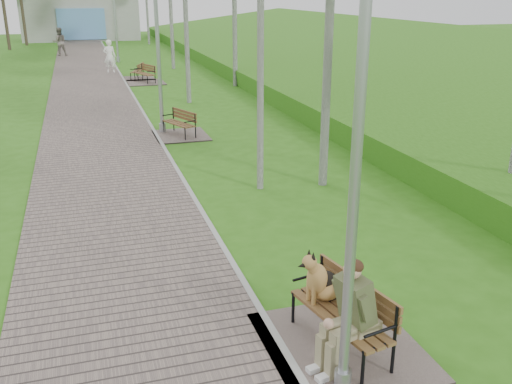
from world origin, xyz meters
TOP-DOWN VIEW (x-y plane):
  - walkway at (-1.75, 21.50)m, footprint 3.50×67.00m
  - kerb at (0.00, 21.50)m, footprint 0.10×67.00m
  - embankment at (12.00, 20.00)m, footprint 14.00×70.00m
  - building_north at (-1.50, 50.97)m, footprint 10.00×5.20m
  - bench_main at (0.65, 0.58)m, footprint 1.93×2.15m
  - bench_second at (0.69, 12.41)m, footprint 1.63×1.81m
  - bench_third at (0.94, 23.61)m, footprint 1.78×1.98m
  - bench_far at (0.73, 25.05)m, footprint 1.60×1.78m
  - lamp_post_near at (0.39, -0.15)m, footprint 0.19×0.19m
  - lamp_post_second at (0.25, 13.01)m, footprint 0.21×0.21m
  - lamp_post_third at (0.32, 32.62)m, footprint 0.22×0.22m
  - pedestrian_near at (-0.45, 27.73)m, footprint 0.72×0.54m
  - pedestrian_far at (-3.20, 37.28)m, footprint 0.98×0.80m

SIDE VIEW (x-z plane):
  - embankment at x=12.00m, z-range -0.80..0.80m
  - walkway at x=-1.75m, z-range 0.00..0.04m
  - kerb at x=0.00m, z-range 0.00..0.05m
  - bench_far at x=0.73m, z-range -0.31..0.67m
  - bench_second at x=0.69m, z-range -0.32..0.68m
  - bench_third at x=0.94m, z-range -0.35..0.75m
  - bench_main at x=0.65m, z-range -0.37..1.32m
  - pedestrian_near at x=-0.45m, z-range 0.00..1.79m
  - pedestrian_far at x=-3.20m, z-range 0.00..1.90m
  - building_north at x=-1.50m, z-range -0.01..3.99m
  - lamp_post_near at x=0.39m, z-range -0.16..4.85m
  - lamp_post_second at x=0.25m, z-range -0.18..5.26m
  - lamp_post_third at x=0.32m, z-range -0.19..5.54m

